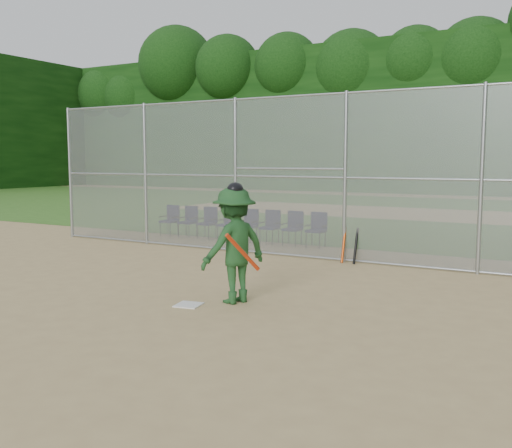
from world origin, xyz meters
The scene contains 16 objects.
ground centered at (0.00, 0.00, 0.00)m, with size 100.00×100.00×0.00m, color tan.
grass_strip centered at (0.00, 18.00, 0.01)m, with size 100.00×100.00×0.00m, color #34661E.
dirt_patch_far centered at (0.00, 18.00, 0.01)m, with size 24.00×24.00×0.00m, color tan.
backstop_fence centered at (0.00, 5.00, 2.07)m, with size 16.09×0.09×4.00m.
treeline centered at (0.00, 20.00, 5.50)m, with size 81.00×60.00×11.00m.
home_plate centered at (0.17, -0.12, 0.01)m, with size 0.41×0.41×0.02m, color silver.
batter_at_plate centered at (0.72, 0.44, 0.99)m, with size 1.15×1.45×2.05m.
spare_bats centered at (1.17, 4.93, 0.42)m, with size 0.36×0.30×0.84m.
chair_0 centered at (-5.59, 6.80, 0.48)m, with size 0.54×0.52×0.96m, color #0F103A, non-canonical shape.
chair_1 centered at (-4.86, 6.80, 0.48)m, with size 0.54×0.52×0.96m, color #0F103A, non-canonical shape.
chair_2 centered at (-4.13, 6.80, 0.48)m, with size 0.54×0.52×0.96m, color #0F103A, non-canonical shape.
chair_3 centered at (-3.40, 6.80, 0.48)m, with size 0.54×0.52×0.96m, color #0F103A, non-canonical shape.
chair_4 centered at (-2.68, 6.80, 0.48)m, with size 0.54×0.52×0.96m, color #0F103A, non-canonical shape.
chair_5 centered at (-1.95, 6.80, 0.48)m, with size 0.54×0.52×0.96m, color #0F103A, non-canonical shape.
chair_6 centered at (-1.22, 6.80, 0.48)m, with size 0.54×0.52×0.96m, color #0F103A, non-canonical shape.
chair_7 centered at (-0.49, 6.80, 0.48)m, with size 0.54×0.52×0.96m, color #0F103A, non-canonical shape.
Camera 1 is at (5.68, -7.70, 2.43)m, focal length 40.00 mm.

